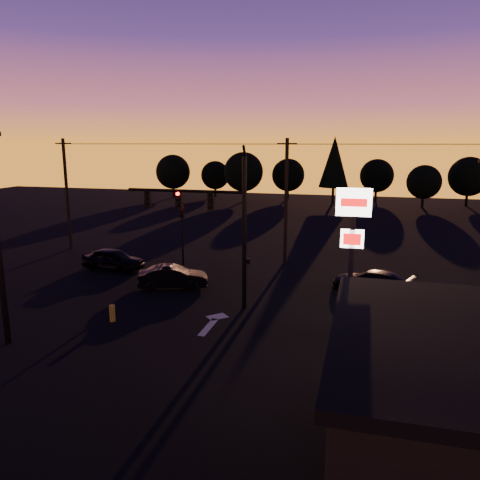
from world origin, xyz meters
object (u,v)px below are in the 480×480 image
Objects in this scene: car_left at (113,259)px; car_right at (372,282)px; pylon_sign at (352,232)px; car_mid at (173,277)px; bollard at (112,313)px; suv_parked at (399,362)px; secondary_signal at (182,226)px; traffic_signal_mast at (215,216)px.

car_left reaches higher than car_right.
pylon_sign is 12.36m from car_mid.
pylon_sign is at bearing 5.10° from bollard.
pylon_sign is 1.35× the size of suv_parked.
secondary_signal is at bearing -56.77° from car_left.
car_mid is (-3.47, 2.33, -4.25)m from traffic_signal_mast.
pylon_sign reaches higher than car_left.
traffic_signal_mast reaches higher than car_mid.
bollard is 0.18× the size of car_right.
secondary_signal is 0.91× the size of car_right.
bollard is at bearing -146.94° from car_left.
traffic_signal_mast reaches higher than pylon_sign.
traffic_signal_mast is at bearing -144.05° from car_mid.
secondary_signal is at bearing -4.82° from car_mid.
suv_parked is (2.01, -3.44, -4.21)m from pylon_sign.
secondary_signal is 15.75m from pylon_sign.
pylon_sign reaches higher than bollard.
car_right is (8.21, 4.37, -4.24)m from traffic_signal_mast.
bollard is at bearing -174.90° from pylon_sign.
suv_parked is at bearing -59.76° from pylon_sign.
secondary_signal is 0.86× the size of suv_parked.
car_mid is (5.64, -2.76, -0.06)m from car_left.
traffic_signal_mast reaches higher than secondary_signal.
traffic_signal_mast is at bearing 160.64° from pylon_sign.
pylon_sign is (12.00, -9.99, 2.05)m from secondary_signal.
car_mid is 0.83× the size of suv_parked.
car_left reaches higher than car_mid.
traffic_signal_mast reaches higher than suv_parked.
car_mid is 0.88× the size of car_right.
suv_parked is at bearing -143.55° from car_mid.
car_right is (17.32, -0.72, -0.06)m from car_left.
pylon_sign is (7.10, -2.49, -0.02)m from traffic_signal_mast.
traffic_signal_mast is at bearing -40.22° from car_right.
car_left is at bearing -150.30° from secondary_signal.
car_mid is at bearing 82.49° from bollard.
car_right is (13.11, -3.13, -2.17)m from secondary_signal.
suv_parked reaches higher than car_mid.
bollard is (-4.24, -3.51, -4.51)m from traffic_signal_mast.
secondary_signal reaches higher than car_left.
suv_parked is (13.35, -2.43, 0.28)m from bollard.
traffic_signal_mast is 1.80× the size of car_right.
bollard is at bearing 152.23° from car_mid.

